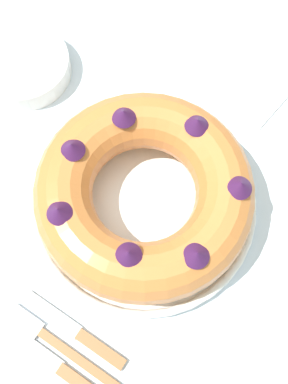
% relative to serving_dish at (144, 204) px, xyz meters
% --- Properties ---
extents(ground_plane, '(8.00, 8.00, 0.00)m').
position_rel_serving_dish_xyz_m(ground_plane, '(0.01, 0.02, -0.78)').
color(ground_plane, '#4C4742').
extents(dining_table, '(1.19, 1.07, 0.77)m').
position_rel_serving_dish_xyz_m(dining_table, '(0.01, 0.02, -0.11)').
color(dining_table, silver).
rests_on(dining_table, ground_plane).
extents(serving_dish, '(0.33, 0.33, 0.02)m').
position_rel_serving_dish_xyz_m(serving_dish, '(0.00, 0.00, 0.00)').
color(serving_dish, white).
rests_on(serving_dish, dining_table).
extents(bundt_cake, '(0.31, 0.31, 0.10)m').
position_rel_serving_dish_xyz_m(bundt_cake, '(-0.00, -0.00, 0.05)').
color(bundt_cake, '#C67538').
rests_on(bundt_cake, serving_dish).
extents(fork, '(0.02, 0.18, 0.01)m').
position_rel_serving_dish_xyz_m(fork, '(-0.23, -0.01, -0.01)').
color(fork, '#936038').
rests_on(fork, dining_table).
extents(serving_knife, '(0.02, 0.19, 0.01)m').
position_rel_serving_dish_xyz_m(serving_knife, '(-0.25, -0.03, -0.01)').
color(serving_knife, '#936038').
rests_on(serving_knife, dining_table).
extents(cake_knife, '(0.02, 0.17, 0.01)m').
position_rel_serving_dish_xyz_m(cake_knife, '(-0.20, -0.03, -0.01)').
color(cake_knife, '#936038').
rests_on(cake_knife, dining_table).
extents(side_bowl, '(0.15, 0.15, 0.04)m').
position_rel_serving_dish_xyz_m(side_bowl, '(0.09, 0.30, 0.01)').
color(side_bowl, white).
rests_on(side_bowl, dining_table).
extents(napkin, '(0.13, 0.10, 0.00)m').
position_rel_serving_dish_xyz_m(napkin, '(0.28, -0.05, -0.01)').
color(napkin, white).
rests_on(napkin, dining_table).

